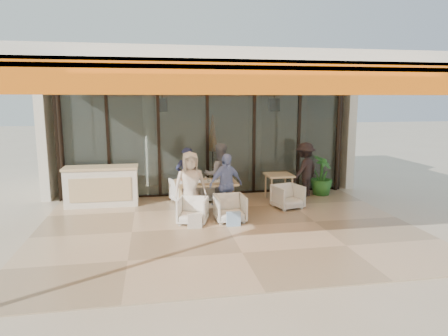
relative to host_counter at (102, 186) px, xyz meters
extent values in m
plane|color=#C6B293|center=(2.84, -2.30, -0.53)|extent=(70.00, 70.00, 0.00)
cube|color=tan|center=(2.84, -2.30, -0.53)|extent=(8.00, 6.00, 0.01)
cube|color=silver|center=(2.84, -2.30, 2.77)|extent=(8.00, 6.00, 0.20)
cube|color=orange|center=(2.84, -5.24, 2.49)|extent=(8.00, 0.12, 0.45)
cube|color=orange|center=(2.84, -4.55, 2.61)|extent=(8.00, 1.50, 0.06)
cylinder|color=black|center=(-1.04, 0.58, 1.07)|extent=(0.12, 0.12, 3.20)
cylinder|color=black|center=(6.72, 0.58, 1.07)|extent=(0.12, 0.12, 3.20)
cube|color=#9EADA3|center=(2.84, 0.70, 1.07)|extent=(8.00, 0.03, 3.20)
cube|color=black|center=(2.84, 0.70, -0.49)|extent=(8.00, 0.10, 0.08)
cube|color=black|center=(2.84, 0.70, 2.63)|extent=(8.00, 0.10, 0.08)
cube|color=black|center=(-1.16, 0.70, 1.07)|extent=(0.08, 0.10, 3.20)
cube|color=black|center=(0.14, 0.70, 1.07)|extent=(0.08, 0.10, 3.20)
cube|color=black|center=(1.49, 0.70, 1.07)|extent=(0.08, 0.10, 3.20)
cube|color=black|center=(2.84, 0.70, 1.07)|extent=(0.08, 0.10, 3.20)
cube|color=black|center=(4.19, 0.70, 1.07)|extent=(0.08, 0.10, 3.20)
cube|color=black|center=(5.54, 0.70, 1.07)|extent=(0.08, 0.10, 3.20)
cube|color=black|center=(6.84, 0.70, 1.07)|extent=(0.08, 0.10, 3.20)
cube|color=silver|center=(2.84, 4.20, 1.17)|extent=(9.00, 0.25, 3.40)
cube|color=silver|center=(-1.56, 2.45, 1.17)|extent=(0.25, 3.50, 3.40)
cube|color=silver|center=(7.24, 2.45, 1.17)|extent=(0.25, 3.50, 3.40)
cube|color=silver|center=(2.84, 2.45, 2.87)|extent=(9.00, 3.50, 0.25)
cube|color=tan|center=(2.84, 2.45, -0.52)|extent=(8.00, 3.50, 0.02)
cylinder|color=silver|center=(1.24, 2.30, 0.97)|extent=(0.40, 0.40, 3.00)
cylinder|color=silver|center=(4.64, 2.30, 0.97)|extent=(0.40, 0.40, 3.00)
cylinder|color=black|center=(1.64, 1.90, 2.47)|extent=(0.03, 0.03, 0.70)
cube|color=black|center=(1.64, 1.90, 2.02)|extent=(0.30, 0.30, 0.40)
sphere|color=#FFBF72|center=(1.64, 1.90, 2.02)|extent=(0.18, 0.18, 0.18)
cylinder|color=black|center=(5.14, 1.90, 2.47)|extent=(0.03, 0.03, 0.70)
cube|color=black|center=(5.14, 1.90, 2.02)|extent=(0.30, 0.30, 0.40)
sphere|color=#FFBF72|center=(5.14, 1.90, 2.02)|extent=(0.18, 0.18, 0.18)
cylinder|color=black|center=(3.14, 1.70, -0.48)|extent=(0.40, 0.40, 0.05)
cylinder|color=black|center=(3.14, 1.70, 0.52)|extent=(0.04, 0.04, 2.10)
cone|color=orange|center=(3.14, 1.70, 1.17)|extent=(0.32, 0.32, 1.10)
cube|color=silver|center=(0.00, 0.00, -0.03)|extent=(1.80, 0.60, 1.00)
cube|color=tan|center=(0.00, 0.00, 0.48)|extent=(1.85, 0.65, 0.06)
cube|color=tan|center=(0.00, -0.31, -0.03)|extent=(1.50, 0.02, 0.60)
cube|color=tan|center=(2.57, -0.92, 0.19)|extent=(1.50, 0.90, 0.05)
cube|color=white|center=(2.57, -0.92, 0.21)|extent=(1.30, 0.35, 0.01)
cylinder|color=tan|center=(1.95, -1.24, -0.18)|extent=(0.06, 0.06, 0.70)
cylinder|color=tan|center=(3.19, -1.24, -0.18)|extent=(0.06, 0.06, 0.70)
cylinder|color=tan|center=(1.95, -0.60, -0.18)|extent=(0.06, 0.06, 0.70)
cylinder|color=tan|center=(3.19, -0.60, -0.18)|extent=(0.06, 0.06, 0.70)
cylinder|color=white|center=(2.12, -1.07, 0.27)|extent=(0.06, 0.06, 0.11)
cylinder|color=white|center=(2.32, -0.72, 0.27)|extent=(0.06, 0.06, 0.11)
cylinder|color=white|center=(2.62, -1.02, 0.27)|extent=(0.06, 0.06, 0.11)
cylinder|color=white|center=(2.87, -0.74, 0.27)|extent=(0.06, 0.06, 0.11)
cylinder|color=white|center=(3.07, -1.12, 0.27)|extent=(0.06, 0.06, 0.11)
cylinder|color=brown|center=(2.02, -0.77, 0.30)|extent=(0.07, 0.07, 0.16)
cylinder|color=black|center=(2.47, -0.64, 0.30)|extent=(0.09, 0.09, 0.17)
cylinder|color=black|center=(2.47, -0.64, 0.39)|extent=(0.10, 0.10, 0.01)
cylinder|color=white|center=(2.12, -1.22, 0.22)|extent=(0.22, 0.22, 0.01)
cylinder|color=white|center=(3.02, -1.22, 0.22)|extent=(0.22, 0.22, 0.01)
cylinder|color=white|center=(2.12, -0.60, 0.22)|extent=(0.22, 0.22, 0.01)
cylinder|color=white|center=(3.02, -0.60, 0.22)|extent=(0.22, 0.22, 0.01)
imported|color=silver|center=(2.15, 0.03, -0.17)|extent=(0.87, 0.85, 0.72)
imported|color=silver|center=(2.99, 0.03, -0.19)|extent=(0.78, 0.74, 0.69)
imported|color=silver|center=(2.15, -1.87, -0.21)|extent=(0.77, 0.74, 0.65)
imported|color=silver|center=(2.99, -1.87, -0.19)|extent=(0.68, 0.64, 0.68)
imported|color=#1B1E3B|center=(2.15, -0.47, 0.24)|extent=(0.58, 0.40, 1.54)
imported|color=slate|center=(2.99, -0.47, 0.28)|extent=(0.79, 0.62, 1.63)
imported|color=beige|center=(2.15, -1.37, 0.25)|extent=(0.80, 0.57, 1.55)
imported|color=#7B8ECD|center=(2.99, -1.37, 0.21)|extent=(0.94, 0.64, 1.49)
cube|color=silver|center=(2.15, -2.27, -0.36)|extent=(0.30, 0.10, 0.34)
cube|color=#99BFD8|center=(2.99, -2.27, -0.36)|extent=(0.30, 0.10, 0.34)
cube|color=tan|center=(4.63, -0.31, 0.19)|extent=(0.70, 0.70, 0.05)
cylinder|color=tan|center=(4.35, -0.59, -0.18)|extent=(0.05, 0.05, 0.70)
cylinder|color=tan|center=(4.91, -0.59, -0.18)|extent=(0.05, 0.05, 0.70)
cylinder|color=tan|center=(4.35, -0.03, -0.18)|extent=(0.05, 0.05, 0.70)
cylinder|color=tan|center=(4.91, -0.03, -0.18)|extent=(0.05, 0.05, 0.70)
imported|color=silver|center=(4.63, -1.06, -0.20)|extent=(0.79, 0.76, 0.67)
imported|color=black|center=(5.49, 0.00, 0.24)|extent=(1.15, 1.06, 1.55)
imported|color=#1E5919|center=(6.04, 0.11, 0.04)|extent=(0.90, 0.90, 1.14)
camera|label=1|loc=(1.32, -10.40, 2.22)|focal=32.00mm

